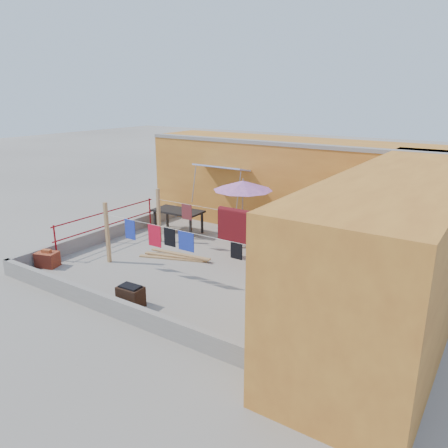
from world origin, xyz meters
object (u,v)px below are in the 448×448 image
at_px(white_basin, 128,306).
at_px(water_jug_b, 315,266).
at_px(outdoor_table, 178,212).
at_px(green_hose, 335,252).
at_px(brick_stack, 47,259).
at_px(water_jug_a, 291,266).
at_px(patio_umbrella, 243,186).
at_px(plant_back_a, 267,226).
at_px(brazier, 131,296).

xyz_separation_m(white_basin, water_jug_b, (2.77, 4.44, 0.11)).
xyz_separation_m(outdoor_table, green_hose, (5.38, 1.08, -0.71)).
relative_size(brick_stack, water_jug_a, 1.86).
xyz_separation_m(patio_umbrella, water_jug_b, (2.73, -0.57, -1.85)).
bearing_deg(water_jug_a, brick_stack, -149.04).
relative_size(brick_stack, white_basin, 1.45).
height_order(patio_umbrella, green_hose, patio_umbrella).
bearing_deg(outdoor_table, white_basin, -62.44).
height_order(water_jug_b, plant_back_a, plant_back_a).
distance_m(outdoor_table, brick_stack, 4.70).
bearing_deg(brazier, white_basin, -117.25).
bearing_deg(brazier, outdoor_table, 118.24).
distance_m(water_jug_a, plant_back_a, 3.01).
distance_m(brick_stack, plant_back_a, 7.04).
height_order(brick_stack, brazier, brazier).
distance_m(patio_umbrella, water_jug_a, 3.00).
distance_m(brazier, plant_back_a, 6.25).
distance_m(water_jug_b, green_hose, 1.68).
height_order(patio_umbrella, brick_stack, patio_umbrella).
distance_m(patio_umbrella, white_basin, 5.38).
relative_size(white_basin, green_hose, 0.93).
relative_size(brick_stack, green_hose, 1.35).
xyz_separation_m(white_basin, water_jug_a, (2.21, 4.06, 0.12)).
xyz_separation_m(white_basin, green_hose, (2.75, 6.12, -0.01)).
relative_size(brick_stack, brazier, 1.13).
bearing_deg(patio_umbrella, brazier, -89.98).
bearing_deg(white_basin, outdoor_table, 117.56).
bearing_deg(water_jug_a, patio_umbrella, 156.23).
xyz_separation_m(patio_umbrella, water_jug_a, (2.17, -0.96, -1.84)).
height_order(outdoor_table, plant_back_a, outdoor_table).
xyz_separation_m(water_jug_a, green_hose, (0.54, 2.06, -0.13)).
distance_m(white_basin, water_jug_a, 4.62).
bearing_deg(outdoor_table, water_jug_a, -11.47).
distance_m(water_jug_b, plant_back_a, 3.16).
bearing_deg(water_jug_b, patio_umbrella, 168.23).
bearing_deg(brazier, patio_umbrella, 90.02).
xyz_separation_m(outdoor_table, brazier, (2.67, -4.97, -0.49)).
relative_size(outdoor_table, brick_stack, 2.62).
bearing_deg(plant_back_a, patio_umbrella, -99.01).
xyz_separation_m(outdoor_table, brick_stack, (-1.09, -4.54, -0.53)).
bearing_deg(brazier, brick_stack, 173.52).
bearing_deg(water_jug_a, outdoor_table, 168.53).
distance_m(patio_umbrella, plant_back_a, 2.09).
bearing_deg(white_basin, brazier, 62.75).
bearing_deg(patio_umbrella, white_basin, -90.41).
distance_m(brazier, white_basin, 0.23).
bearing_deg(white_basin, plant_back_a, 87.80).
xyz_separation_m(brick_stack, green_hose, (6.47, 5.62, -0.19)).
bearing_deg(brick_stack, water_jug_b, 31.29).
bearing_deg(plant_back_a, white_basin, -92.20).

